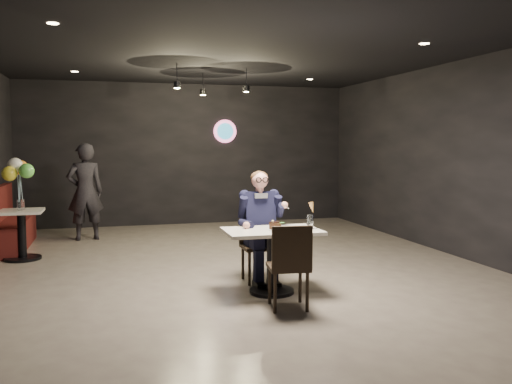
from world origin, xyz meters
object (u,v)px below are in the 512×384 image
object	(u,v)px
main_table	(272,261)
seated_man	(259,225)
passerby	(85,192)
sundae_glass	(310,222)
side_table	(22,234)
chair_near	(288,265)
booth_bench	(11,218)
chair_far	(259,245)
balloon_vase	(21,205)

from	to	relation	value
main_table	seated_man	bearing A→B (deg)	90.00
passerby	seated_man	bearing A→B (deg)	111.08
sundae_glass	passerby	xyz separation A→B (m)	(-2.68, 4.27, 0.04)
passerby	side_table	bearing A→B (deg)	49.75
passerby	main_table	bearing A→B (deg)	107.65
sundae_glass	chair_near	bearing A→B (deg)	-129.86
chair_near	booth_bench	distance (m)	5.49
booth_bench	chair_far	bearing A→B (deg)	-43.13
chair_far	passerby	size ratio (longest dim) A/B	0.53
chair_near	passerby	xyz separation A→B (m)	(-2.22, 4.81, 0.41)
main_table	chair_near	size ratio (longest dim) A/B	1.20
seated_man	side_table	world-z (taller)	seated_man
sundae_glass	balloon_vase	world-z (taller)	balloon_vase
sundae_glass	side_table	distance (m)	4.52
chair_far	balloon_vase	size ratio (longest dim) A/B	5.64
chair_near	passerby	distance (m)	5.32
chair_near	booth_bench	size ratio (longest dim) A/B	0.45
side_table	booth_bench	bearing A→B (deg)	106.70
chair_near	side_table	size ratio (longest dim) A/B	1.19
chair_near	seated_man	size ratio (longest dim) A/B	0.64
side_table	passerby	world-z (taller)	passerby
sundae_glass	side_table	bearing A→B (deg)	141.91
booth_bench	balloon_vase	size ratio (longest dim) A/B	12.58
balloon_vase	booth_bench	bearing A→B (deg)	106.70
sundae_glass	passerby	bearing A→B (deg)	122.09
sundae_glass	balloon_vase	xyz separation A→B (m)	(-3.54, 2.78, 0.00)
main_table	passerby	bearing A→B (deg)	117.81
sundae_glass	side_table	world-z (taller)	sundae_glass
sundae_glass	balloon_vase	bearing A→B (deg)	141.91
sundae_glass	passerby	world-z (taller)	passerby
seated_man	balloon_vase	xyz separation A→B (m)	(-3.09, 2.17, 0.11)
main_table	seated_man	xyz separation A→B (m)	(-0.00, 0.55, 0.34)
chair_far	sundae_glass	distance (m)	0.84
balloon_vase	passerby	xyz separation A→B (m)	(0.86, 1.49, 0.04)
booth_bench	balloon_vase	world-z (taller)	booth_bench
main_table	booth_bench	bearing A→B (deg)	132.30
chair_near	side_table	xyz separation A→B (m)	(-3.09, 3.32, -0.07)
side_table	balloon_vase	bearing A→B (deg)	0.00
chair_near	booth_bench	xyz separation A→B (m)	(-3.39, 4.32, 0.05)
sundae_glass	side_table	xyz separation A→B (m)	(-3.54, 2.78, -0.45)
booth_bench	balloon_vase	distance (m)	1.09
side_table	chair_near	bearing A→B (deg)	-47.04
chair_far	seated_man	bearing A→B (deg)	180.00
balloon_vase	passerby	bearing A→B (deg)	59.91
passerby	chair_near	bearing A→B (deg)	104.66
side_table	passerby	size ratio (longest dim) A/B	0.44
chair_far	side_table	distance (m)	3.78
booth_bench	passerby	world-z (taller)	passerby
main_table	passerby	size ratio (longest dim) A/B	0.63
main_table	chair_far	distance (m)	0.56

